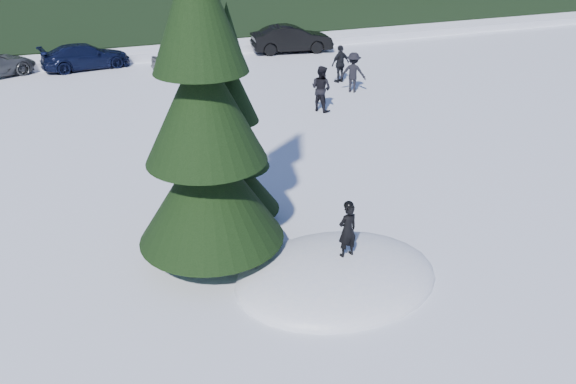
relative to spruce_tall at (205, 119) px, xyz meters
name	(u,v)px	position (x,y,z in m)	size (l,w,h in m)	color
ground	(336,278)	(2.20, -1.80, -3.32)	(200.00, 200.00, 0.00)	white
snow_mound	(336,278)	(2.20, -1.80, -3.32)	(4.48, 3.52, 0.96)	white
spruce_tall	(205,119)	(0.00, 0.00, 0.00)	(3.20, 3.20, 8.60)	#311F10
spruce_short	(233,145)	(1.00, 1.40, -1.22)	(2.20, 2.20, 5.37)	#311F10
child_skier	(347,230)	(2.45, -1.74, -2.23)	(0.44, 0.29, 1.22)	black
adult_0	(321,89)	(7.06, 8.87, -2.41)	(0.88, 0.69, 1.81)	black
adult_1	(340,64)	(9.83, 12.46, -2.45)	(1.02, 0.42, 1.73)	black
adult_2	(353,72)	(9.56, 10.75, -2.45)	(1.13, 0.65, 1.74)	black
car_3	(85,56)	(-0.91, 19.94, -2.69)	(1.77, 4.35, 1.26)	black
car_4	(187,57)	(3.85, 17.76, -2.69)	(1.49, 3.70, 1.26)	gray
car_5	(292,39)	(10.36, 19.40, -2.56)	(1.61, 4.62, 1.52)	black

